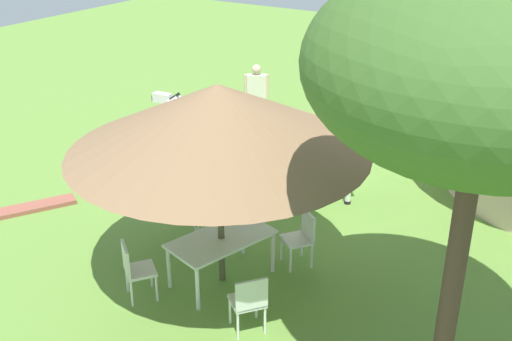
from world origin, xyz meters
The scene contains 12 objects.
ground_plane centered at (0.00, 0.00, 0.00)m, with size 36.00×36.00×0.00m, color olive.
shade_umbrella centered at (2.81, 0.82, 2.62)m, with size 4.24×4.24×3.11m.
patio_dining_table centered at (2.81, 0.82, 0.66)m, with size 1.74×1.24×0.74m.
patio_chair_east_end centered at (3.64, 1.85, 0.52)m, with size 0.61×0.60×0.90m.
patio_chair_near_lawn centered at (1.77, 1.63, 0.52)m, with size 0.60×0.61×0.90m.
patio_chair_near_hut centered at (1.89, -0.13, 0.52)m, with size 0.61×0.61×0.90m.
patio_chair_west_end centered at (3.86, 0.02, 0.52)m, with size 0.60×0.60×0.90m.
guest_beside_umbrella centered at (1.31, -0.67, 1.02)m, with size 0.55×0.39×1.69m.
standing_watcher centered at (-2.90, -2.14, 1.00)m, with size 0.41×0.52×1.66m.
zebra_nearest_camera centered at (-0.55, -1.96, 1.01)m, with size 0.86×2.32×1.54m.
zebra_by_umbrella centered at (-0.22, 0.78, 1.02)m, with size 1.70×1.85×1.56m.
acacia_tree_right_background centered at (3.22, 4.29, 3.94)m, with size 3.59×3.59×5.03m.
Camera 1 is at (9.31, 5.51, 5.50)m, focal length 43.67 mm.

